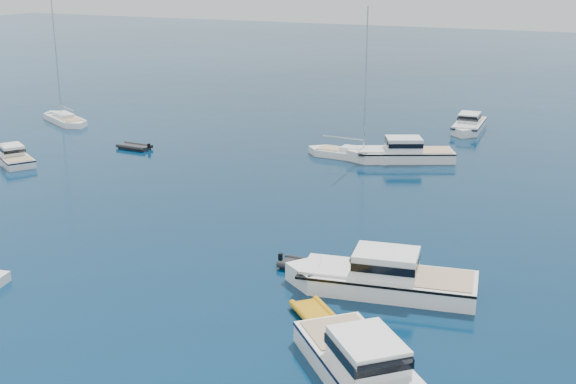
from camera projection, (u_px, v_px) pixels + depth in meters
name	position (u px, v px, depth m)	size (l,w,h in m)	color
motor_cruiser_centre	(381.00, 291.00, 42.32)	(3.61, 11.79, 3.10)	white
motor_cruiser_far_l	(13.00, 162.00, 69.98)	(2.49, 8.13, 2.13)	white
motor_cruiser_distant	(401.00, 160.00, 70.46)	(3.31, 10.83, 2.84)	silver
motor_cruiser_horizon	(468.00, 130.00, 83.21)	(2.90, 9.46, 2.48)	white
sailboat_centre	(354.00, 158.00, 71.37)	(2.61, 10.05, 14.77)	silver
sailboat_far_l	(65.00, 122.00, 87.46)	(2.64, 10.16, 14.93)	white
tender_yellow	(317.00, 320.00, 38.85)	(2.09, 3.85, 0.95)	#C8840B
tender_grey_near	(306.00, 269.00, 45.30)	(1.91, 3.45, 0.95)	black
tender_grey_far	(135.00, 149.00, 74.85)	(1.99, 3.62, 0.95)	black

